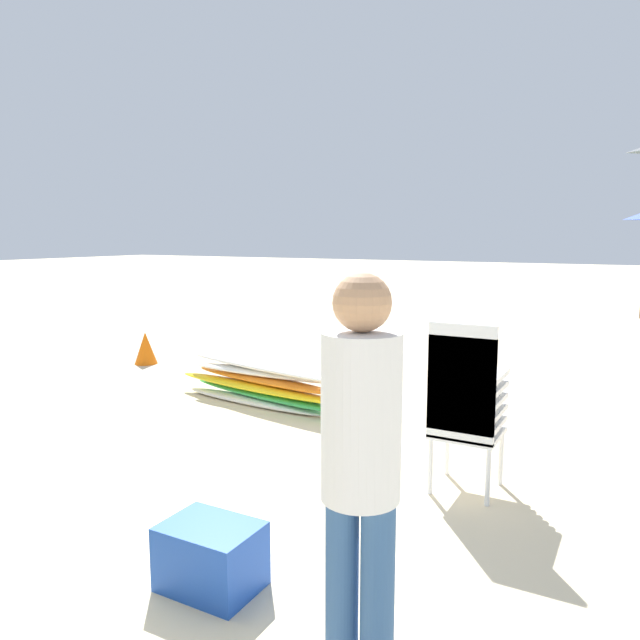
% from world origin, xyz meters
% --- Properties ---
extents(ground, '(80.00, 80.00, 0.00)m').
position_xyz_m(ground, '(0.00, 0.00, 0.00)').
color(ground, beige).
extents(stacked_plastic_chairs, '(0.48, 0.48, 1.29)m').
position_xyz_m(stacked_plastic_chairs, '(2.15, 1.21, 0.74)').
color(stacked_plastic_chairs, white).
rests_on(stacked_plastic_chairs, ground).
extents(surfboard_pile, '(2.61, 0.76, 0.48)m').
position_xyz_m(surfboard_pile, '(-0.45, 2.46, 0.25)').
color(surfboard_pile, white).
rests_on(surfboard_pile, ground).
extents(lifeguard_near_center, '(0.32, 0.32, 1.76)m').
position_xyz_m(lifeguard_near_center, '(2.30, -0.92, 1.02)').
color(lifeguard_near_center, '#33598C').
rests_on(lifeguard_near_center, ground).
extents(traffic_cone_far, '(0.33, 0.33, 0.48)m').
position_xyz_m(traffic_cone_far, '(-3.23, 3.44, 0.24)').
color(traffic_cone_far, orange).
rests_on(traffic_cone_far, ground).
extents(cooler_box, '(0.52, 0.38, 0.36)m').
position_xyz_m(cooler_box, '(1.29, -0.63, 0.18)').
color(cooler_box, blue).
rests_on(cooler_box, ground).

